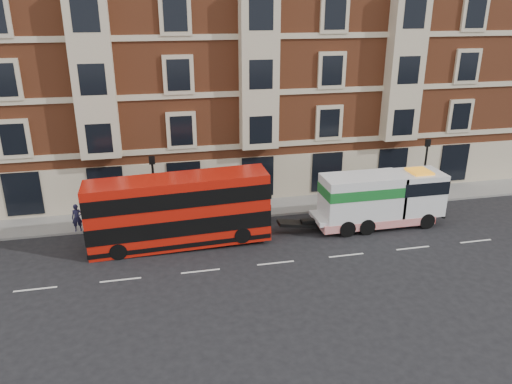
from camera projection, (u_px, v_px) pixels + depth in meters
ground at (276, 263)px, 26.49m from camera, size 120.00×120.00×0.00m
sidewalk at (247, 209)px, 33.31m from camera, size 90.00×3.00×0.15m
victorian_terrace at (233, 45)px, 36.71m from camera, size 45.00×12.00×20.40m
lamp_post_west at (154, 185)px, 29.99m from camera, size 0.35×0.15×4.35m
lamp_post_east at (425, 165)px, 33.63m from camera, size 0.35×0.15×4.35m
double_decker_bus at (179, 210)px, 27.76m from camera, size 10.05×2.31×4.07m
tow_truck at (379, 199)px, 30.33m from camera, size 8.04×2.38×3.35m
pedestrian at (77, 218)px, 29.61m from camera, size 0.62×0.41×1.68m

